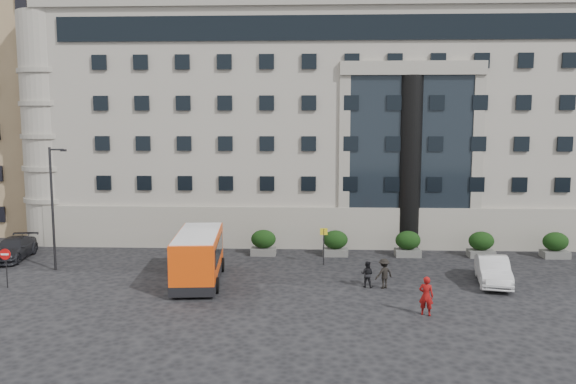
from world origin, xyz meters
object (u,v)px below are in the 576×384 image
(white_taxi, at_px, (493,270))
(pedestrian_a, at_px, (426,296))
(parked_car_c, at_px, (13,249))
(no_entry_sign, at_px, (6,260))
(hedge_c, at_px, (335,243))
(hedge_e, at_px, (481,244))
(pedestrian_c, at_px, (384,273))
(hedge_d, at_px, (408,244))
(red_truck, at_px, (61,214))
(minibus, at_px, (198,255))
(parked_car_d, at_px, (109,231))
(hedge_a, at_px, (192,242))
(hedge_b, at_px, (263,242))
(hedge_f, at_px, (555,245))
(street_lamp, at_px, (53,204))
(bus_stop_sign, at_px, (324,240))
(pedestrian_b, at_px, (367,274))

(white_taxi, relative_size, pedestrian_a, 2.48)
(parked_car_c, bearing_deg, no_entry_sign, -71.06)
(hedge_c, height_order, hedge_e, same)
(pedestrian_c, bearing_deg, white_taxi, 159.99)
(hedge_d, distance_m, red_truck, 30.36)
(no_entry_sign, distance_m, minibus, 11.02)
(hedge_e, distance_m, white_taxi, 6.93)
(hedge_d, distance_m, hedge_e, 5.20)
(minibus, distance_m, parked_car_d, 15.82)
(hedge_a, height_order, hedge_c, same)
(hedge_b, bearing_deg, white_taxi, -25.45)
(hedge_c, bearing_deg, hedge_f, 0.00)
(white_taxi, distance_m, pedestrian_a, 7.67)
(street_lamp, height_order, parked_car_c, street_lamp)
(bus_stop_sign, bearing_deg, pedestrian_a, -63.35)
(white_taxi, bearing_deg, parked_car_c, -178.11)
(hedge_a, bearing_deg, hedge_f, 0.00)
(parked_car_c, xyz_separation_m, pedestrian_c, (25.17, -5.97, 0.13))
(minibus, relative_size, white_taxi, 1.52)
(hedge_c, distance_m, no_entry_sign, 21.33)
(hedge_d, distance_m, parked_car_d, 24.19)
(minibus, relative_size, red_truck, 1.36)
(hedge_d, xyz_separation_m, hedge_e, (5.20, 0.00, 0.00))
(hedge_f, distance_m, bus_stop_sign, 16.76)
(hedge_b, height_order, parked_car_d, hedge_b)
(minibus, bearing_deg, white_taxi, -4.07)
(hedge_c, distance_m, hedge_e, 10.40)
(no_entry_sign, height_order, white_taxi, no_entry_sign)
(bus_stop_sign, height_order, pedestrian_a, bus_stop_sign)
(street_lamp, height_order, red_truck, street_lamp)
(street_lamp, bearing_deg, pedestrian_c, -8.72)
(bus_stop_sign, xyz_separation_m, minibus, (-7.61, -4.35, -0.07))
(hedge_c, distance_m, hedge_d, 5.20)
(hedge_a, xyz_separation_m, parked_car_d, (-8.04, 5.13, -0.28))
(hedge_b, bearing_deg, pedestrian_a, -53.76)
(hedge_c, height_order, no_entry_sign, no_entry_sign)
(red_truck, height_order, white_taxi, red_truck)
(minibus, relative_size, parked_car_d, 1.60)
(hedge_b, distance_m, hedge_c, 5.20)
(bus_stop_sign, bearing_deg, parked_car_d, 155.68)
(parked_car_d, bearing_deg, hedge_e, -15.47)
(parked_car_c, bearing_deg, pedestrian_c, -20.19)
(bus_stop_sign, bearing_deg, parked_car_c, 177.96)
(hedge_b, relative_size, street_lamp, 0.23)
(hedge_a, relative_size, hedge_f, 1.00)
(red_truck, distance_m, pedestrian_a, 34.96)
(hedge_a, relative_size, red_truck, 0.34)
(red_truck, bearing_deg, hedge_a, -38.25)
(hedge_a, distance_m, white_taxi, 20.64)
(bus_stop_sign, bearing_deg, pedestrian_b, -64.22)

